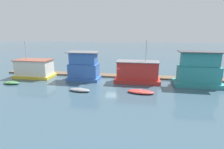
{
  "coord_description": "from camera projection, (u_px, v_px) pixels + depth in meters",
  "views": [
    {
      "loc": [
        4.44,
        -27.61,
        8.24
      ],
      "look_at": [
        0.0,
        -1.0,
        1.4
      ],
      "focal_mm": 28.0,
      "sensor_mm": 36.0,
      "label": 1
    }
  ],
  "objects": [
    {
      "name": "houseboat_yellow",
      "position": [
        34.0,
        69.0,
        31.4
      ],
      "size": [
        6.65,
        3.74,
        6.48
      ],
      "color": "gold",
      "rests_on": "ground_plane"
    },
    {
      "name": "dinghy_grey",
      "position": [
        80.0,
        90.0,
        24.22
      ],
      "size": [
        3.13,
        1.44,
        0.43
      ],
      "color": "gray",
      "rests_on": "ground_plane"
    },
    {
      "name": "houseboat_red",
      "position": [
        137.0,
        72.0,
        28.34
      ],
      "size": [
        7.3,
        3.38,
        6.78
      ],
      "color": "red",
      "rests_on": "ground_plane"
    },
    {
      "name": "houseboat_blue",
      "position": [
        84.0,
        67.0,
        29.57
      ],
      "size": [
        5.36,
        3.25,
        4.8
      ],
      "color": "#3866B7",
      "rests_on": "ground_plane"
    },
    {
      "name": "dock_walkway",
      "position": [
        116.0,
        76.0,
        32.09
      ],
      "size": [
        42.4,
        2.04,
        0.3
      ],
      "primitive_type": "cube",
      "color": "brown",
      "rests_on": "ground_plane"
    },
    {
      "name": "ground_plane",
      "position": [
        113.0,
        81.0,
        29.13
      ],
      "size": [
        200.0,
        200.0,
        0.0
      ],
      "primitive_type": "plane",
      "color": "#385160"
    },
    {
      "name": "dinghy_green",
      "position": [
        11.0,
        83.0,
        27.47
      ],
      "size": [
        2.67,
        1.16,
        0.45
      ],
      "color": "#47844C",
      "rests_on": "ground_plane"
    },
    {
      "name": "houseboat_teal",
      "position": [
        198.0,
        72.0,
        26.32
      ],
      "size": [
        6.99,
        3.38,
        5.24
      ],
      "color": "teal",
      "rests_on": "ground_plane"
    },
    {
      "name": "dinghy_red",
      "position": [
        141.0,
        92.0,
        23.49
      ],
      "size": [
        3.67,
        1.78,
        0.43
      ],
      "color": "red",
      "rests_on": "ground_plane"
    },
    {
      "name": "mooring_post_near_right",
      "position": [
        40.0,
        71.0,
        33.0
      ],
      "size": [
        0.31,
        0.31,
        1.59
      ],
      "primitive_type": "cylinder",
      "color": "brown",
      "rests_on": "ground_plane"
    }
  ]
}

